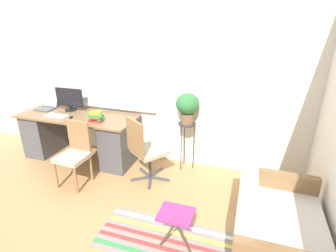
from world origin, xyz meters
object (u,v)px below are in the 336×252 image
object	(u,v)px
plant_stand	(187,129)
keyboard	(56,116)
laptop	(47,106)
couch_loveseat	(274,232)
folding_stool	(176,218)
office_chair_swivel	(145,149)
desk_chair_wooden	(74,152)
potted_plant	(188,106)
monitor	(69,99)
book_stack	(96,117)
mouse	(71,117)

from	to	relation	value
plant_stand	keyboard	bearing A→B (deg)	-169.33
laptop	couch_loveseat	bearing A→B (deg)	-18.49
folding_stool	office_chair_swivel	bearing A→B (deg)	125.97
desk_chair_wooden	potted_plant	bearing A→B (deg)	34.54
keyboard	potted_plant	distance (m)	2.08
plant_stand	potted_plant	xyz separation A→B (m)	(-0.00, 0.00, 0.37)
potted_plant	folding_stool	distance (m)	1.74
desk_chair_wooden	office_chair_swivel	world-z (taller)	office_chair_swivel
monitor	laptop	bearing A→B (deg)	-172.82
desk_chair_wooden	folding_stool	bearing A→B (deg)	-20.88
couch_loveseat	desk_chair_wooden	bearing A→B (deg)	79.73
book_stack	desk_chair_wooden	world-z (taller)	book_stack
mouse	laptop	bearing A→B (deg)	158.33
laptop	keyboard	xyz separation A→B (m)	(0.41, -0.27, -0.04)
desk_chair_wooden	plant_stand	bearing A→B (deg)	34.54
book_stack	office_chair_swivel	distance (m)	0.92
laptop	desk_chair_wooden	distance (m)	1.35
couch_loveseat	mouse	bearing A→B (deg)	72.28
laptop	mouse	bearing A→B (deg)	-21.67
book_stack	couch_loveseat	bearing A→B (deg)	-20.98
monitor	mouse	bearing A→B (deg)	-52.50
book_stack	plant_stand	size ratio (longest dim) A/B	0.30
potted_plant	folding_stool	world-z (taller)	potted_plant
book_stack	mouse	bearing A→B (deg)	-177.01
monitor	plant_stand	bearing A→B (deg)	1.68
couch_loveseat	folding_stool	distance (m)	0.96
laptop	monitor	xyz separation A→B (m)	(0.44, 0.06, 0.14)
book_stack	folding_stool	size ratio (longest dim) A/B	0.49
desk_chair_wooden	plant_stand	xyz separation A→B (m)	(1.38, 0.87, 0.18)
couch_loveseat	potted_plant	xyz separation A→B (m)	(-1.23, 1.34, 0.75)
laptop	monitor	bearing A→B (deg)	7.18
office_chair_swivel	couch_loveseat	world-z (taller)	office_chair_swivel
mouse	folding_stool	distance (m)	2.41
monitor	office_chair_swivel	xyz separation A→B (m)	(1.53, -0.46, -0.45)
folding_stool	plant_stand	bearing A→B (deg)	100.93
keyboard	couch_loveseat	bearing A→B (deg)	-16.38
keyboard	plant_stand	size ratio (longest dim) A/B	0.48
laptop	book_stack	bearing A→B (deg)	-12.61
keyboard	folding_stool	distance (m)	2.66
couch_loveseat	folding_stool	bearing A→B (deg)	105.27
laptop	plant_stand	distance (m)	2.45
keyboard	mouse	distance (m)	0.28
keyboard	office_chair_swivel	xyz separation A→B (m)	(1.56, -0.14, -0.27)
folding_stool	couch_loveseat	bearing A→B (deg)	15.27
keyboard	couch_loveseat	xyz separation A→B (m)	(3.26, -0.96, -0.50)
book_stack	folding_stool	world-z (taller)	book_stack
mouse	potted_plant	bearing A→B (deg)	12.57
plant_stand	couch_loveseat	bearing A→B (deg)	-47.52
keyboard	desk_chair_wooden	bearing A→B (deg)	-36.68
couch_loveseat	plant_stand	bearing A→B (deg)	42.48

